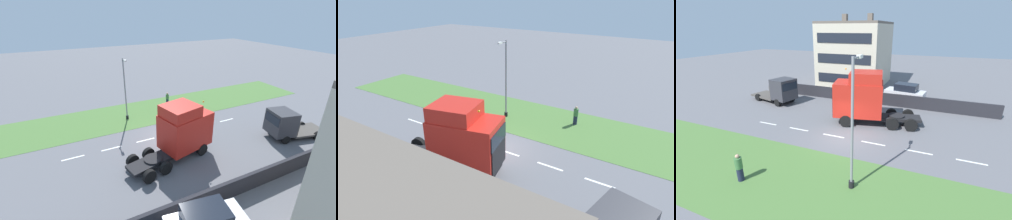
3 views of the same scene
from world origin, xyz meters
The scene contains 8 objects.
ground_plane centered at (0.00, 0.00, 0.00)m, with size 120.00×120.00×0.00m, color slate.
grass_verge centered at (-6.00, 0.00, 0.01)m, with size 7.00×44.00×0.01m.
lane_markings centered at (0.00, -0.70, 0.00)m, with size 0.16×17.80×0.00m.
boundary_wall centered at (9.00, 0.00, 0.67)m, with size 0.25×24.00×1.34m.
lorry_cab centered at (3.38, -0.26, 2.29)m, with size 4.08×7.66×4.69m.
flatbed_truck centered at (5.23, 9.68, 1.47)m, with size 3.45×6.10×2.80m.
lamp_post centered at (-5.04, -2.54, 3.17)m, with size 1.27×0.30×6.80m.
pedestrian centered at (-6.91, 3.30, 0.80)m, with size 0.39×0.39×1.64m.
Camera 1 is at (17.24, -8.28, 11.26)m, focal length 24.00 mm.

